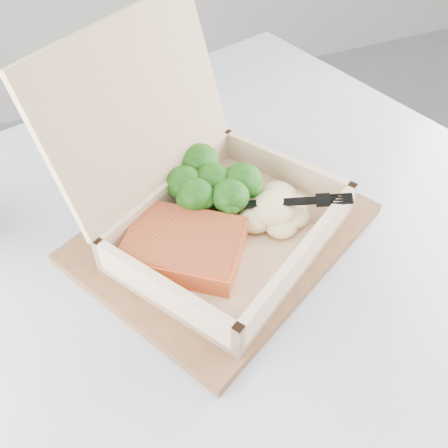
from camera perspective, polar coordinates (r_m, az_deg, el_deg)
name	(u,v)px	position (r m, az deg, el deg)	size (l,w,h in m)	color
cafe_table	(237,324)	(0.75, 1.48, -11.38)	(0.97, 0.97, 0.72)	black
serving_tray	(223,233)	(0.60, -0.13, -1.00)	(0.32, 0.25, 0.01)	brown
takeout_container	(201,191)	(0.56, -2.68, 3.82)	(0.34, 0.34, 0.22)	tan
salmon_fillet	(184,246)	(0.55, -4.56, -2.48)	(0.10, 0.13, 0.03)	#CE5928
broccoli_pile	(213,185)	(0.60, -1.22, 4.46)	(0.12, 0.12, 0.04)	#276E18
mashed_potatoes	(274,209)	(0.58, 5.69, 1.71)	(0.09, 0.08, 0.03)	#D1C087
plastic_fork	(256,202)	(0.57, 3.66, 2.50)	(0.14, 0.08, 0.02)	black
receipt	(135,173)	(0.70, -10.16, 5.73)	(0.08, 0.14, 0.00)	white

